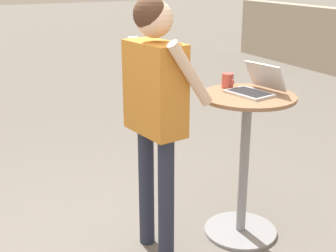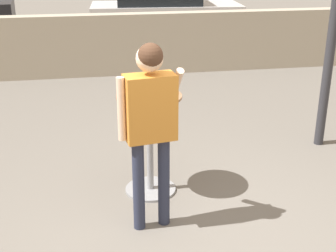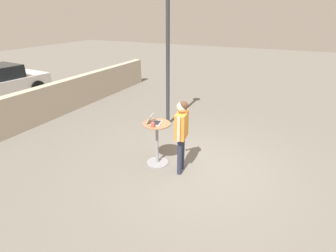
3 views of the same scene
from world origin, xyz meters
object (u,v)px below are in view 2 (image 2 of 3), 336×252
laptop (147,89)px  standing_person (150,113)px  parked_car_near_street (164,10)px  coffee_mug (127,92)px  cafe_table (150,137)px

laptop → standing_person: (-0.07, -0.74, 0.00)m
parked_car_near_street → coffee_mug: bearing=-102.0°
cafe_table → parked_car_near_street: parked_car_near_street is taller
laptop → cafe_table: bearing=-81.2°
coffee_mug → parked_car_near_street: 8.82m
cafe_table → standing_person: 0.85m
standing_person → parked_car_near_street: bearing=79.7°
coffee_mug → parked_car_near_street: parked_car_near_street is taller
laptop → standing_person: 0.75m
laptop → parked_car_near_street: parked_car_near_street is taller
standing_person → parked_car_near_street: 9.44m
standing_person → cafe_table: bearing=82.9°
parked_car_near_street → standing_person: bearing=-100.3°
cafe_table → parked_car_near_street: 8.75m
cafe_table → parked_car_near_street: bearing=79.4°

